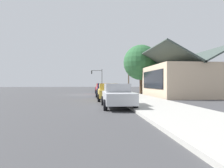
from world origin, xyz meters
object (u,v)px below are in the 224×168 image
car_mustard (108,92)px  traffic_light_main (98,76)px  car_skyblue (102,88)px  car_cherry (103,88)px  utility_pole_wooden (129,71)px  car_charcoal (101,87)px  car_olive (100,87)px  car_silver (117,95)px  car_navy (104,90)px  fire_hydrant_red (106,88)px  shade_tree (141,63)px

car_mustard → traffic_light_main: traffic_light_main is taller
car_skyblue → car_cherry: size_ratio=1.00×
car_mustard → utility_pole_wooden: (-20.11, 5.54, 3.11)m
car_charcoal → car_skyblue: size_ratio=1.04×
car_olive → utility_pole_wooden: bearing=32.2°
car_skyblue → utility_pole_wooden: 6.99m
car_silver → car_cherry: bearing=-179.3°
car_silver → car_navy: bearing=-178.6°
car_mustard → fire_hydrant_red: car_mustard is taller
car_olive → car_cherry: 16.76m
utility_pole_wooden → fire_hydrant_red: size_ratio=10.56×
car_silver → shade_tree: 18.37m
car_cherry → car_mustard: size_ratio=1.02×
car_charcoal → car_navy: bearing=-2.8°
car_olive → car_navy: size_ratio=0.91×
shade_tree → car_olive: bearing=-161.2°
car_charcoal → fire_hydrant_red: size_ratio=6.89×
traffic_light_main → car_charcoal: bearing=1.6°
car_olive → fire_hydrant_red: bearing=27.0°
car_navy → fire_hydrant_red: (-20.22, 1.59, -0.32)m
car_navy → traffic_light_main: 27.57m
car_charcoal → car_skyblue: (5.55, -0.01, 0.00)m
shade_tree → fire_hydrant_red: shade_tree is taller
car_skyblue → car_navy: size_ratio=0.98×
car_skyblue → car_cherry: same height
utility_pole_wooden → fire_hydrant_red: utility_pole_wooden is taller
traffic_light_main → fire_hydrant_red: 7.99m
car_charcoal → car_cherry: 11.14m
car_olive → utility_pole_wooden: 10.10m
car_charcoal → car_skyblue: same height
car_mustard → utility_pole_wooden: 21.09m
shade_tree → utility_pole_wooden: size_ratio=0.99×
traffic_light_main → utility_pole_wooden: 13.92m
car_charcoal → shade_tree: (11.12, 5.72, 3.94)m
car_charcoal → car_silver: bearing=-2.0°
car_mustard → shade_tree: (-11.34, 5.90, 3.94)m
car_navy → car_skyblue: bearing=-178.6°
car_skyblue → traffic_light_main: (-15.90, -0.28, 2.68)m
car_olive → traffic_light_main: (-4.73, -0.30, 2.68)m
utility_pole_wooden → car_charcoal: bearing=-113.7°
traffic_light_main → fire_hydrant_red: traffic_light_main is taller
car_olive → car_navy: (22.71, -0.24, 0.00)m
car_skyblue → fire_hydrant_red: (-8.69, 1.38, -0.32)m
car_cherry → car_mustard: (11.33, -0.04, -0.00)m
shade_tree → traffic_light_main: 22.34m
car_olive → car_mustard: size_ratio=0.95×
car_skyblue → car_silver: size_ratio=0.99×
car_charcoal → car_navy: same height
car_charcoal → fire_hydrant_red: bearing=154.4°
car_navy → traffic_light_main: bearing=-177.4°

